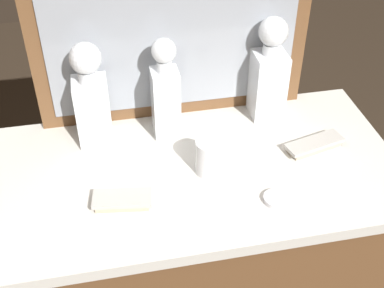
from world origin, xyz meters
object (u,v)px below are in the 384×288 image
crystal_decanter_far_left (268,78)px  crystal_decanter_front (166,97)px  crystal_tumbler_front (210,158)px  crystal_decanter_center (92,103)px  silver_brush_right (122,200)px  porcelain_dish (276,199)px  silver_brush_far_left (314,145)px

crystal_decanter_far_left → crystal_decanter_front: bearing=-174.0°
crystal_decanter_front → crystal_tumbler_front: 0.21m
crystal_decanter_front → crystal_decanter_center: (-0.19, 0.01, 0.00)m
crystal_decanter_far_left → silver_brush_right: (-0.44, -0.29, -0.11)m
crystal_decanter_center → crystal_decanter_far_left: bearing=2.6°
silver_brush_right → crystal_decanter_far_left: bearing=33.1°
porcelain_dish → crystal_decanter_center: bearing=140.9°
silver_brush_far_left → crystal_decanter_front: bearing=158.0°
silver_brush_right → crystal_decanter_front: bearing=60.1°
crystal_decanter_front → silver_brush_right: bearing=-119.9°
crystal_decanter_far_left → crystal_tumbler_front: 0.31m
crystal_decanter_front → porcelain_dish: (0.21, -0.32, -0.11)m
crystal_decanter_front → silver_brush_far_left: (0.37, -0.15, -0.10)m
crystal_tumbler_front → silver_brush_far_left: crystal_tumbler_front is taller
crystal_decanter_center → crystal_tumbler_front: bearing=-34.9°
crystal_decanter_front → crystal_decanter_center: crystal_decanter_center is taller
silver_brush_right → porcelain_dish: 0.36m
crystal_decanter_center → crystal_tumbler_front: (0.27, -0.19, -0.07)m
crystal_decanter_far_left → silver_brush_right: bearing=-146.9°
crystal_decanter_front → crystal_tumbler_front: (0.08, -0.18, -0.07)m
crystal_decanter_center → crystal_decanter_far_left: (0.49, 0.02, 0.01)m
crystal_decanter_far_left → crystal_tumbler_front: bearing=-135.0°
crystal_decanter_front → crystal_decanter_far_left: crystal_decanter_far_left is taller
silver_brush_far_left → silver_brush_right: bearing=-168.4°
crystal_decanter_far_left → silver_brush_right: 0.54m
porcelain_dish → crystal_decanter_front: bearing=123.5°
silver_brush_right → silver_brush_far_left: 0.53m
crystal_decanter_front → silver_brush_right: 0.31m
crystal_tumbler_front → silver_brush_right: crystal_tumbler_front is taller
silver_brush_right → silver_brush_far_left: (0.52, 0.11, 0.00)m
crystal_decanter_center → silver_brush_right: bearing=-80.5°
crystal_tumbler_front → silver_brush_far_left: size_ratio=0.56×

